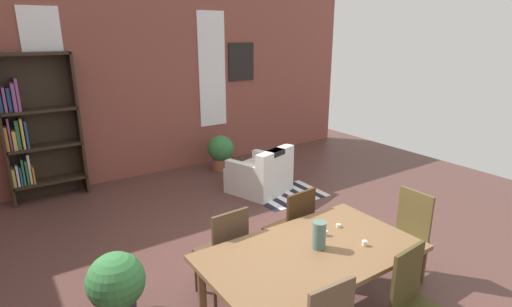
# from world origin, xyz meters

# --- Properties ---
(ground_plane) EXTENTS (10.30, 10.30, 0.00)m
(ground_plane) POSITION_xyz_m (0.00, 0.00, 0.00)
(ground_plane) COLOR brown
(back_wall_brick) EXTENTS (8.92, 0.12, 3.23)m
(back_wall_brick) POSITION_xyz_m (0.00, 4.00, 1.62)
(back_wall_brick) COLOR brown
(back_wall_brick) RESTS_ON ground
(window_pane_0) EXTENTS (0.55, 0.02, 2.10)m
(window_pane_0) POSITION_xyz_m (-1.39, 3.93, 1.78)
(window_pane_0) COLOR white
(window_pane_1) EXTENTS (0.55, 0.02, 2.10)m
(window_pane_1) POSITION_xyz_m (1.39, 3.93, 1.78)
(window_pane_1) COLOR white
(dining_table) EXTENTS (1.82, 1.05, 0.75)m
(dining_table) POSITION_xyz_m (-0.17, -0.66, 0.67)
(dining_table) COLOR brown
(dining_table) RESTS_ON ground
(vase_on_table) EXTENTS (0.11, 0.11, 0.24)m
(vase_on_table) POSITION_xyz_m (-0.09, -0.66, 0.87)
(vase_on_table) COLOR #4C7266
(vase_on_table) RESTS_ON dining_table
(tealight_candle_0) EXTENTS (0.04, 0.04, 0.03)m
(tealight_candle_0) POSITION_xyz_m (0.31, -0.48, 0.76)
(tealight_candle_0) COLOR silver
(tealight_candle_0) RESTS_ON dining_table
(tealight_candle_1) EXTENTS (0.04, 0.04, 0.05)m
(tealight_candle_1) POSITION_xyz_m (0.10, -0.53, 0.77)
(tealight_candle_1) COLOR silver
(tealight_candle_1) RESTS_ON dining_table
(tealight_candle_2) EXTENTS (0.04, 0.04, 0.05)m
(tealight_candle_2) POSITION_xyz_m (0.25, -0.85, 0.77)
(tealight_candle_2) COLOR silver
(tealight_candle_2) RESTS_ON dining_table
(dining_chair_far_right) EXTENTS (0.44, 0.44, 0.95)m
(dining_chair_far_right) POSITION_xyz_m (0.25, 0.09, 0.51)
(dining_chair_far_right) COLOR #3C2713
(dining_chair_far_right) RESTS_ON ground
(dining_chair_near_right) EXTENTS (0.43, 0.43, 0.95)m
(dining_chair_near_right) POSITION_xyz_m (0.23, -1.41, 0.51)
(dining_chair_near_right) COLOR #443B1D
(dining_chair_near_right) RESTS_ON ground
(dining_chair_head_right) EXTENTS (0.40, 0.40, 0.95)m
(dining_chair_head_right) POSITION_xyz_m (1.11, -0.66, 0.51)
(dining_chair_head_right) COLOR brown
(dining_chair_head_right) RESTS_ON ground
(dining_chair_far_left) EXTENTS (0.42, 0.42, 0.95)m
(dining_chair_far_left) POSITION_xyz_m (-0.57, 0.09, 0.51)
(dining_chair_far_left) COLOR #4C3928
(dining_chair_far_left) RESTS_ON ground
(bookshelf_tall) EXTENTS (1.05, 0.30, 2.20)m
(bookshelf_tall) POSITION_xyz_m (-1.68, 3.76, 1.10)
(bookshelf_tall) COLOR #2D2319
(bookshelf_tall) RESTS_ON ground
(armchair_white) EXTENTS (1.01, 1.01, 0.75)m
(armchair_white) POSITION_xyz_m (1.24, 2.10, 0.28)
(armchair_white) COLOR white
(armchair_white) RESTS_ON ground
(potted_plant_corner) EXTENTS (0.51, 0.51, 0.64)m
(potted_plant_corner) POSITION_xyz_m (-1.51, 0.38, 0.35)
(potted_plant_corner) COLOR #333338
(potted_plant_corner) RESTS_ON ground
(potted_plant_window) EXTENTS (0.48, 0.48, 0.64)m
(potted_plant_window) POSITION_xyz_m (1.24, 3.41, 0.36)
(potted_plant_window) COLOR #9E6042
(potted_plant_window) RESTS_ON ground
(striped_rug) EXTENTS (1.11, 0.79, 0.01)m
(striped_rug) POSITION_xyz_m (1.51, 1.75, 0.00)
(striped_rug) COLOR #1E1E33
(striped_rug) RESTS_ON ground
(framed_picture) EXTENTS (0.56, 0.03, 0.72)m
(framed_picture) POSITION_xyz_m (2.02, 3.92, 1.90)
(framed_picture) COLOR black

